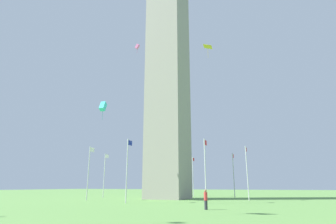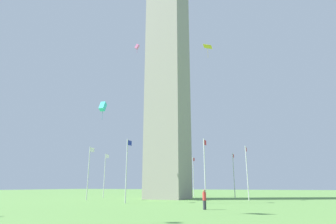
{
  "view_description": "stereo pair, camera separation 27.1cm",
  "coord_description": "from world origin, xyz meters",
  "px_view_note": "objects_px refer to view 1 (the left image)",
  "views": [
    {
      "loc": [
        -44.2,
        -19.46,
        2.06
      ],
      "look_at": [
        0.0,
        0.0,
        14.83
      ],
      "focal_mm": 30.0,
      "sensor_mm": 36.0,
      "label": 1
    },
    {
      "loc": [
        -44.09,
        -19.7,
        2.06
      ],
      "look_at": [
        0.0,
        0.0,
        14.83
      ],
      "focal_mm": 30.0,
      "sensor_mm": 36.0,
      "label": 2
    }
  ],
  "objects_px": {
    "flagpole_ne": "(146,175)",
    "flagpole_w": "(247,170)",
    "flagpole_n": "(193,175)",
    "person_red_shirt": "(206,200)",
    "kite_yellow_diamond": "(208,47)",
    "kite_cyan_box": "(103,106)",
    "flagpole_sw": "(205,167)",
    "flagpole_nw": "(234,173)",
    "flagpole_s": "(127,167)",
    "obelisk_monument": "(168,41)",
    "kite_pink_box": "(137,47)",
    "flagpole_e": "(104,173)",
    "flagpole_se": "(89,170)"
  },
  "relations": [
    {
      "from": "flagpole_ne",
      "to": "flagpole_w",
      "type": "distance_m",
      "value": 24.04
    },
    {
      "from": "flagpole_n",
      "to": "person_red_shirt",
      "type": "xyz_separation_m",
      "value": [
        -31.58,
        -11.88,
        -3.53
      ]
    },
    {
      "from": "flagpole_w",
      "to": "kite_yellow_diamond",
      "type": "bearing_deg",
      "value": 104.48
    },
    {
      "from": "flagpole_w",
      "to": "person_red_shirt",
      "type": "xyz_separation_m",
      "value": [
        -18.56,
        1.13,
        -3.53
      ]
    },
    {
      "from": "kite_cyan_box",
      "to": "kite_yellow_diamond",
      "type": "relative_size",
      "value": 1.27
    },
    {
      "from": "flagpole_sw",
      "to": "flagpole_nw",
      "type": "height_order",
      "value": "same"
    },
    {
      "from": "flagpole_s",
      "to": "person_red_shirt",
      "type": "height_order",
      "value": "flagpole_s"
    },
    {
      "from": "obelisk_monument",
      "to": "kite_pink_box",
      "type": "distance_m",
      "value": 8.73
    },
    {
      "from": "obelisk_monument",
      "to": "kite_pink_box",
      "type": "height_order",
      "value": "obelisk_monument"
    },
    {
      "from": "kite_yellow_diamond",
      "to": "flagpole_s",
      "type": "bearing_deg",
      "value": 145.56
    },
    {
      "from": "kite_pink_box",
      "to": "person_red_shirt",
      "type": "bearing_deg",
      "value": -128.14
    },
    {
      "from": "obelisk_monument",
      "to": "flagpole_s",
      "type": "bearing_deg",
      "value": 180.0
    },
    {
      "from": "flagpole_e",
      "to": "kite_yellow_diamond",
      "type": "xyz_separation_m",
      "value": [
        -1.28,
        -21.06,
        20.91
      ]
    },
    {
      "from": "person_red_shirt",
      "to": "flagpole_s",
      "type": "bearing_deg",
      "value": -1.96
    },
    {
      "from": "flagpole_se",
      "to": "kite_yellow_diamond",
      "type": "xyz_separation_m",
      "value": [
        7.92,
        -17.24,
        20.91
      ]
    },
    {
      "from": "obelisk_monument",
      "to": "flagpole_ne",
      "type": "distance_m",
      "value": 27.75
    },
    {
      "from": "flagpole_s",
      "to": "kite_cyan_box",
      "type": "height_order",
      "value": "kite_cyan_box"
    },
    {
      "from": "flagpole_se",
      "to": "kite_pink_box",
      "type": "height_order",
      "value": "kite_pink_box"
    },
    {
      "from": "flagpole_sw",
      "to": "kite_cyan_box",
      "type": "relative_size",
      "value": 2.72
    },
    {
      "from": "flagpole_nw",
      "to": "flagpole_n",
      "type": "bearing_deg",
      "value": 67.5
    },
    {
      "from": "obelisk_monument",
      "to": "flagpole_sw",
      "type": "bearing_deg",
      "value": -134.81
    },
    {
      "from": "flagpole_ne",
      "to": "kite_cyan_box",
      "type": "xyz_separation_m",
      "value": [
        -18.89,
        -2.29,
        9.74
      ]
    },
    {
      "from": "flagpole_w",
      "to": "flagpole_s",
      "type": "bearing_deg",
      "value": 135.0
    },
    {
      "from": "flagpole_ne",
      "to": "flagpole_se",
      "type": "bearing_deg",
      "value": 180.0
    },
    {
      "from": "flagpole_ne",
      "to": "flagpole_s",
      "type": "distance_m",
      "value": 24.04
    },
    {
      "from": "flagpole_n",
      "to": "flagpole_ne",
      "type": "distance_m",
      "value": 9.96
    },
    {
      "from": "flagpole_n",
      "to": "flagpole_se",
      "type": "xyz_separation_m",
      "value": [
        -22.21,
        9.2,
        0.0
      ]
    },
    {
      "from": "flagpole_sw",
      "to": "kite_yellow_diamond",
      "type": "height_order",
      "value": "kite_yellow_diamond"
    },
    {
      "from": "flagpole_e",
      "to": "flagpole_nw",
      "type": "height_order",
      "value": "same"
    },
    {
      "from": "flagpole_ne",
      "to": "kite_pink_box",
      "type": "bearing_deg",
      "value": -157.74
    },
    {
      "from": "obelisk_monument",
      "to": "flagpole_s",
      "type": "height_order",
      "value": "obelisk_monument"
    },
    {
      "from": "flagpole_se",
      "to": "flagpole_sw",
      "type": "height_order",
      "value": "same"
    },
    {
      "from": "flagpole_n",
      "to": "flagpole_e",
      "type": "relative_size",
      "value": 1.0
    },
    {
      "from": "flagpole_sw",
      "to": "flagpole_w",
      "type": "height_order",
      "value": "same"
    },
    {
      "from": "flagpole_sw",
      "to": "flagpole_e",
      "type": "bearing_deg",
      "value": 67.5
    },
    {
      "from": "flagpole_e",
      "to": "flagpole_s",
      "type": "bearing_deg",
      "value": -135.0
    },
    {
      "from": "flagpole_n",
      "to": "person_red_shirt",
      "type": "height_order",
      "value": "flagpole_n"
    },
    {
      "from": "flagpole_w",
      "to": "kite_pink_box",
      "type": "distance_m",
      "value": 26.53
    },
    {
      "from": "flagpole_s",
      "to": "flagpole_sw",
      "type": "height_order",
      "value": "same"
    },
    {
      "from": "flagpole_nw",
      "to": "flagpole_ne",
      "type": "bearing_deg",
      "value": 90.0
    },
    {
      "from": "person_red_shirt",
      "to": "kite_yellow_diamond",
      "type": "height_order",
      "value": "kite_yellow_diamond"
    },
    {
      "from": "flagpole_n",
      "to": "flagpole_w",
      "type": "xyz_separation_m",
      "value": [
        -13.01,
        -13.01,
        0.0
      ]
    },
    {
      "from": "flagpole_se",
      "to": "kite_cyan_box",
      "type": "distance_m",
      "value": 10.02
    },
    {
      "from": "kite_yellow_diamond",
      "to": "kite_pink_box",
      "type": "distance_m",
      "value": 12.11
    },
    {
      "from": "flagpole_se",
      "to": "flagpole_w",
      "type": "height_order",
      "value": "same"
    },
    {
      "from": "kite_yellow_diamond",
      "to": "obelisk_monument",
      "type": "bearing_deg",
      "value": 81.35
    },
    {
      "from": "flagpole_e",
      "to": "flagpole_sw",
      "type": "distance_m",
      "value": 24.04
    },
    {
      "from": "obelisk_monument",
      "to": "flagpole_se",
      "type": "distance_m",
      "value": 27.71
    },
    {
      "from": "flagpole_se",
      "to": "flagpole_w",
      "type": "xyz_separation_m",
      "value": [
        9.2,
        -22.21,
        0.0
      ]
    },
    {
      "from": "flagpole_w",
      "to": "kite_yellow_diamond",
      "type": "xyz_separation_m",
      "value": [
        -1.28,
        4.97,
        20.91
      ]
    }
  ]
}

